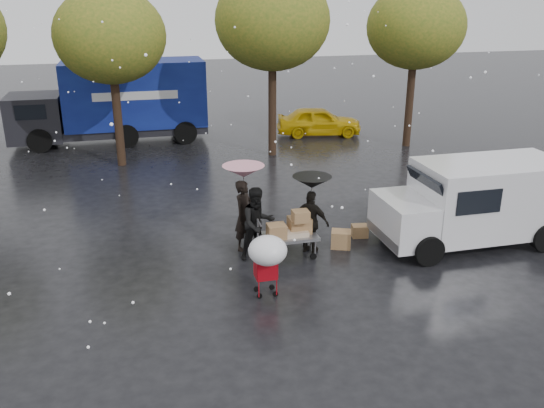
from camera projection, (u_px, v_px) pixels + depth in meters
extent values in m
plane|color=black|center=(273.00, 268.00, 13.98)|extent=(90.00, 90.00, 0.00)
imported|color=black|center=(244.00, 215.00, 14.73)|extent=(0.78, 0.80, 1.86)
imported|color=black|center=(258.00, 223.00, 14.22)|extent=(1.02, 0.87, 1.86)
imported|color=black|center=(311.00, 222.00, 14.57)|extent=(1.00, 0.94, 1.65)
cylinder|color=#4C4C4C|center=(244.00, 211.00, 14.69)|extent=(0.02, 0.02, 2.11)
cone|color=#E65E76|center=(243.00, 171.00, 14.32)|extent=(1.06, 1.06, 0.30)
sphere|color=#4C4C4C|center=(243.00, 170.00, 14.31)|extent=(0.06, 0.06, 0.06)
cylinder|color=#4C4C4C|center=(311.00, 218.00, 14.53)|extent=(0.02, 0.02, 1.89)
cone|color=black|center=(312.00, 182.00, 14.20)|extent=(0.98, 0.98, 0.30)
sphere|color=#4C4C4C|center=(312.00, 181.00, 14.19)|extent=(0.06, 0.06, 0.06)
cube|color=slate|center=(287.00, 236.00, 14.41)|extent=(1.50, 0.80, 0.08)
cylinder|color=slate|center=(258.00, 230.00, 14.16)|extent=(0.04, 0.04, 0.60)
cube|color=brown|center=(299.00, 225.00, 14.50)|extent=(0.55, 0.45, 0.40)
cube|color=brown|center=(277.00, 231.00, 14.18)|extent=(0.45, 0.40, 0.35)
cube|color=brown|center=(301.00, 216.00, 14.14)|extent=(0.40, 0.35, 0.28)
cube|color=#CAB18C|center=(289.00, 233.00, 14.39)|extent=(0.90, 0.55, 0.12)
cylinder|color=black|center=(267.00, 261.00, 14.15)|extent=(0.16, 0.05, 0.16)
cylinder|color=black|center=(261.00, 251.00, 14.73)|extent=(0.16, 0.05, 0.16)
cylinder|color=black|center=(313.00, 256.00, 14.43)|extent=(0.16, 0.05, 0.16)
cylinder|color=black|center=(306.00, 246.00, 15.01)|extent=(0.16, 0.05, 0.16)
cube|color=#A80913|center=(266.00, 268.00, 12.58)|extent=(0.47, 0.41, 0.45)
cylinder|color=#A80913|center=(268.00, 256.00, 12.27)|extent=(0.42, 0.02, 0.02)
cylinder|color=#4C4C4C|center=(268.00, 259.00, 12.30)|extent=(0.02, 0.02, 0.60)
ellipsoid|color=white|center=(268.00, 250.00, 12.23)|extent=(0.84, 0.84, 0.63)
cylinder|color=black|center=(260.00, 296.00, 12.60)|extent=(0.12, 0.04, 0.12)
cylinder|color=black|center=(256.00, 289.00, 12.89)|extent=(0.12, 0.04, 0.12)
cylinder|color=black|center=(275.00, 294.00, 12.68)|extent=(0.12, 0.04, 0.12)
cylinder|color=black|center=(272.00, 287.00, 12.97)|extent=(0.12, 0.04, 0.12)
cube|color=silver|center=(490.00, 197.00, 15.11)|extent=(3.80, 2.00, 1.90)
cube|color=silver|center=(405.00, 219.00, 14.70)|extent=(1.20, 1.95, 1.10)
cube|color=black|center=(427.00, 186.00, 14.53)|extent=(0.37, 1.70, 0.67)
cube|color=slate|center=(384.00, 236.00, 14.71)|extent=(0.12, 1.90, 0.25)
cylinder|color=black|center=(428.00, 250.00, 14.04)|extent=(0.76, 0.28, 0.76)
cylinder|color=black|center=(394.00, 222.00, 15.77)|extent=(0.76, 0.28, 0.76)
cylinder|color=black|center=(500.00, 211.00, 16.52)|extent=(0.76, 0.28, 0.76)
cube|color=navy|center=(135.00, 93.00, 25.17)|extent=(6.00, 2.50, 2.80)
cube|color=black|center=(36.00, 117.00, 24.50)|extent=(2.20, 2.40, 1.90)
cube|color=black|center=(115.00, 129.00, 25.48)|extent=(8.00, 2.30, 0.35)
cube|color=silver|center=(135.00, 96.00, 23.99)|extent=(3.50, 0.03, 0.35)
cylinder|color=black|center=(40.00, 141.00, 23.76)|extent=(1.00, 0.30, 1.00)
cylinder|color=black|center=(46.00, 128.00, 25.85)|extent=(1.00, 0.30, 1.00)
cylinder|color=black|center=(185.00, 132.00, 25.14)|extent=(1.00, 0.30, 1.00)
cylinder|color=black|center=(180.00, 121.00, 27.23)|extent=(1.00, 0.30, 1.00)
cube|color=brown|center=(341.00, 239.00, 15.05)|extent=(0.62, 0.57, 0.46)
cube|color=brown|center=(360.00, 231.00, 15.72)|extent=(0.47, 0.40, 0.33)
imported|color=gold|center=(319.00, 121.00, 26.55)|extent=(4.08, 2.25, 1.31)
cylinder|color=black|center=(117.00, 107.00, 21.48)|extent=(0.32, 0.32, 4.48)
ellipsoid|color=#3B5919|center=(110.00, 36.00, 20.58)|extent=(4.00, 4.00, 3.40)
cylinder|color=black|center=(272.00, 95.00, 22.78)|extent=(0.32, 0.32, 4.90)
ellipsoid|color=#3B5919|center=(272.00, 21.00, 21.80)|extent=(4.40, 4.40, 3.74)
cylinder|color=black|center=(410.00, 92.00, 24.20)|extent=(0.32, 0.32, 4.62)
ellipsoid|color=#3B5919|center=(416.00, 27.00, 23.28)|extent=(4.00, 4.00, 3.40)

